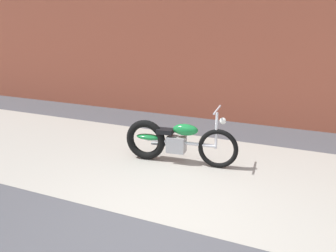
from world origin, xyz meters
TOP-DOWN VIEW (x-y plane):
  - ground_plane at (0.00, 0.00)m, footprint 80.00×80.00m
  - sidewalk_slab at (0.00, 1.75)m, footprint 36.00×3.50m
  - brick_building_wall at (0.00, 5.20)m, footprint 36.00×0.50m
  - motorcycle_green at (-0.65, 1.89)m, footprint 2.00×0.58m

SIDE VIEW (x-z plane):
  - ground_plane at x=0.00m, z-range 0.00..0.00m
  - sidewalk_slab at x=0.00m, z-range 0.00..0.01m
  - motorcycle_green at x=-0.65m, z-range -0.12..0.91m
  - brick_building_wall at x=0.00m, z-range 0.00..4.67m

